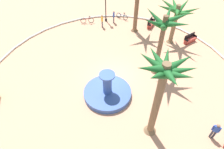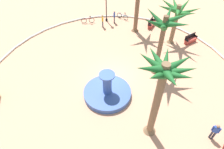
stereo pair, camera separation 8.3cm
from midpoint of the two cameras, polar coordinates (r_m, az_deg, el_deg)
ground_plane at (r=18.47m, az=0.65°, el=-0.87°), size 80.00×80.00×0.00m
plaza_curb at (r=18.40m, az=0.65°, el=-0.65°), size 23.72×23.72×0.20m
fountain at (r=16.81m, az=-1.20°, el=-5.11°), size 4.04×4.04×2.44m
palm_tree_by_curb at (r=11.25m, az=14.37°, el=-2.20°), size 3.31×3.31×6.80m
palm_tree_mid_plaza at (r=16.72m, az=14.93°, el=12.51°), size 4.04×3.61×6.11m
palm_tree_far_side at (r=22.11m, az=18.47°, el=16.46°), size 4.28×4.38×4.69m
bench_north at (r=26.04m, az=11.40°, el=14.07°), size 1.40×1.56×1.00m
bench_southeast at (r=24.31m, az=21.80°, el=9.27°), size 1.67×1.05×1.00m
lamppost at (r=25.88m, az=-1.60°, el=20.03°), size 0.32×0.32×4.23m
bicycle_red_frame at (r=26.50m, az=-6.91°, el=15.28°), size 1.72×0.44×0.94m
bicycle_by_lamppost at (r=27.31m, az=3.18°, el=16.46°), size 1.23×1.28×0.94m
person_cyclist_helmet at (r=25.21m, az=-2.64°, el=15.37°), size 0.24×0.53×1.66m
person_cyclist_photo at (r=26.09m, az=0.77°, el=16.49°), size 0.28×0.52×1.67m
person_pedestrian_stroll at (r=15.70m, az=27.75°, el=-14.27°), size 0.43×0.37×1.64m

